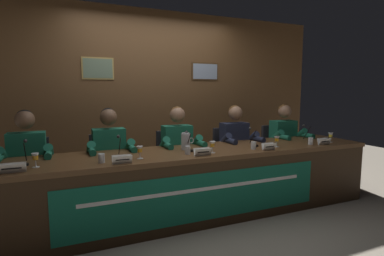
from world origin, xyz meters
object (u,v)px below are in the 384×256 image
(juice_glass_left, at_px, (140,150))
(panelist_right, at_px, (237,144))
(nameplate_center, at_px, (203,152))
(juice_glass_right, at_px, (277,140))
(water_cup_center, at_px, (188,151))
(nameplate_left, at_px, (122,159))
(panelist_far_left, at_px, (27,160))
(water_pitcher_central, at_px, (186,141))
(microphone_far_right, at_px, (308,136))
(juice_glass_far_left, at_px, (35,158))
(panelist_left, at_px, (110,153))
(juice_glass_far_right, at_px, (331,136))
(conference_table, at_px, (196,172))
(microphone_left, at_px, (120,150))
(nameplate_far_right, at_px, (324,141))
(water_cup_left, at_px, (102,159))
(nameplate_far_left, at_px, (12,168))
(panelist_center, at_px, (179,148))
(chair_far_left, at_px, (30,181))
(microphone_center, at_px, (189,144))
(nameplate_right, at_px, (269,146))
(water_cup_far_right, at_px, (311,141))
(chair_far_right, at_px, (277,156))
(chair_right, at_px, (229,161))
(chair_left, at_px, (109,173))
(microphone_right, at_px, (254,140))
(panelist_far_right, at_px, (287,140))
(microphone_far_left, at_px, (25,156))
(water_cup_right, at_px, (254,146))

(juice_glass_left, bearing_deg, panelist_right, 22.00)
(nameplate_center, height_order, juice_glass_right, juice_glass_right)
(nameplate_center, relative_size, water_cup_center, 2.13)
(nameplate_left, distance_m, juice_glass_left, 0.24)
(panelist_far_left, bearing_deg, water_pitcher_central, -11.59)
(microphone_far_right, xyz_separation_m, water_pitcher_central, (-1.69, 0.10, 0.02))
(juice_glass_far_left, xyz_separation_m, microphone_far_right, (3.18, 0.13, -0.01))
(panelist_left, xyz_separation_m, juice_glass_far_right, (2.69, -0.60, 0.13))
(water_cup_center, xyz_separation_m, panelist_right, (0.95, 0.57, -0.08))
(conference_table, bearing_deg, panelist_left, 147.82)
(microphone_left, bearing_deg, nameplate_far_right, -5.34)
(water_pitcher_central, bearing_deg, water_cup_center, -107.37)
(water_cup_left, bearing_deg, nameplate_far_left, -173.62)
(panelist_right, bearing_deg, panelist_center, 180.00)
(chair_far_left, height_order, panelist_left, panelist_left)
(microphone_center, height_order, juice_glass_right, microphone_center)
(nameplate_far_left, distance_m, nameplate_right, 2.49)
(juice_glass_right, distance_m, water_cup_far_right, 0.50)
(panelist_left, xyz_separation_m, nameplate_right, (1.63, -0.72, 0.08))
(juice_glass_far_left, height_order, chair_far_right, chair_far_right)
(nameplate_far_left, xyz_separation_m, water_cup_center, (1.57, 0.12, -0.00))
(nameplate_center, xyz_separation_m, chair_far_right, (1.67, 0.90, -0.36))
(nameplate_far_right, bearing_deg, chair_right, 132.35)
(chair_left, relative_size, microphone_right, 4.08)
(nameplate_left, height_order, nameplate_right, same)
(panelist_far_left, relative_size, panelist_center, 1.00)
(water_cup_left, xyz_separation_m, juice_glass_right, (2.00, 0.03, 0.05))
(nameplate_right, xyz_separation_m, nameplate_far_right, (0.85, 0.02, 0.00))
(juice_glass_far_left, height_order, water_cup_far_right, juice_glass_far_left)
(chair_far_left, xyz_separation_m, panelist_far_left, (-0.00, -0.20, 0.28))
(juice_glass_left, relative_size, microphone_right, 0.57)
(chair_far_left, distance_m, juice_glass_far_left, 0.88)
(panelist_right, bearing_deg, chair_far_left, 175.45)
(panelist_left, bearing_deg, juice_glass_far_right, -12.63)
(nameplate_right, bearing_deg, microphone_far_right, 18.73)
(water_cup_left, distance_m, nameplate_far_right, 2.64)
(nameplate_center, bearing_deg, panelist_far_right, 22.65)
(nameplate_far_left, height_order, water_cup_left, water_cup_left)
(panelist_center, distance_m, nameplate_far_right, 1.79)
(chair_left, height_order, microphone_right, microphone_right)
(chair_left, distance_m, water_cup_far_right, 2.50)
(water_cup_left, distance_m, microphone_far_right, 2.64)
(water_cup_center, relative_size, nameplate_right, 0.53)
(chair_right, xyz_separation_m, microphone_far_right, (0.81, -0.63, 0.39))
(water_cup_center, bearing_deg, nameplate_right, -9.23)
(nameplate_left, bearing_deg, juice_glass_far_left, 167.20)
(conference_table, height_order, water_cup_left, water_cup_left)
(panelist_far_left, bearing_deg, juice_glass_right, -12.50)
(microphone_far_left, distance_m, chair_far_right, 3.37)
(microphone_left, height_order, water_cup_right, microphone_left)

